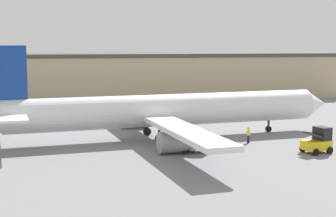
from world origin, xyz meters
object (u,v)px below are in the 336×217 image
baggage_tug (198,143)px  belt_loader_truck (318,141)px  airplane (160,111)px  ground_crew_worker (248,134)px

baggage_tug → belt_loader_truck: belt_loader_truck is taller
belt_loader_truck → baggage_tug: bearing=152.1°
airplane → belt_loader_truck: (13.84, -10.42, -1.95)m
baggage_tug → ground_crew_worker: bearing=38.1°
baggage_tug → belt_loader_truck: (11.53, -2.51, 0.18)m
belt_loader_truck → airplane: bearing=127.4°
airplane → baggage_tug: size_ratio=13.92×
ground_crew_worker → belt_loader_truck: 7.82m
airplane → baggage_tug: airplane is taller
baggage_tug → belt_loader_truck: size_ratio=1.04×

